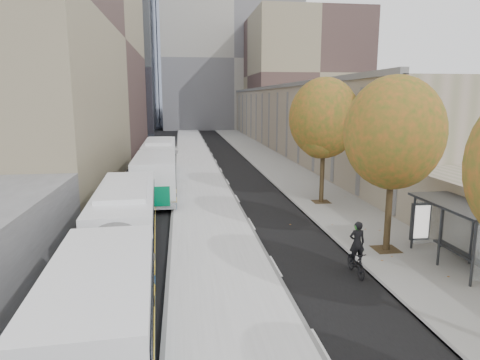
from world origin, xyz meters
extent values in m
cube|color=silver|center=(-3.88, 35.00, 0.07)|extent=(4.25, 150.00, 0.15)
cube|color=gray|center=(4.12, 35.00, 0.04)|extent=(4.75, 150.00, 0.08)
cube|color=gray|center=(15.50, 64.00, 4.00)|extent=(18.00, 92.00, 8.00)
cube|color=#A09D93|center=(6.00, 96.00, 15.00)|extent=(30.00, 18.00, 30.00)
cube|color=#383A3F|center=(5.50, 11.00, 2.56)|extent=(1.90, 4.40, 0.10)
cylinder|color=#383A3F|center=(4.80, 9.00, 1.28)|extent=(0.10, 0.10, 2.40)
cube|color=silver|center=(6.22, 11.00, 1.33)|extent=(0.04, 4.00, 2.10)
cylinder|color=black|center=(3.60, 13.00, 1.70)|extent=(0.28, 0.28, 3.24)
sphere|color=#315C1B|center=(3.60, 13.00, 5.26)|extent=(4.20, 4.20, 4.20)
cylinder|color=black|center=(3.60, 22.00, 1.77)|extent=(0.28, 0.28, 3.38)
sphere|color=#315C1B|center=(3.60, 22.00, 5.48)|extent=(4.40, 4.40, 4.40)
cube|color=white|center=(-7.60, 10.92, 1.40)|extent=(3.33, 16.85, 2.79)
cube|color=black|center=(-7.60, 10.92, 1.91)|extent=(3.35, 16.19, 0.97)
cube|color=white|center=(-7.11, 29.32, 1.50)|extent=(2.86, 18.08, 3.01)
cube|color=black|center=(-7.11, 29.32, 2.06)|extent=(2.91, 17.36, 1.04)
cube|color=#017145|center=(-7.11, 20.33, 1.15)|extent=(1.91, 0.09, 1.16)
imported|color=black|center=(1.22, 10.70, 0.50)|extent=(0.50, 1.67, 1.00)
imported|color=black|center=(1.22, 10.70, 1.29)|extent=(0.62, 0.41, 1.68)
sphere|color=#317F2F|center=(1.22, 10.70, 1.92)|extent=(0.26, 0.26, 0.26)
imported|color=white|center=(-7.01, 46.42, 0.71)|extent=(2.92, 4.48, 1.42)
camera|label=1|loc=(-5.30, -4.03, 6.68)|focal=32.00mm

